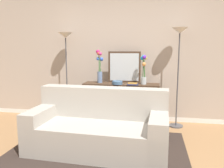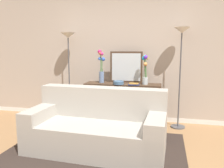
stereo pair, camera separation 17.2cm
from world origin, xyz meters
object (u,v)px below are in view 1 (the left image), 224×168
object	(u,v)px
couch	(99,129)
book_stack	(133,84)
vase_tall_flowers	(100,68)
fruit_bowl	(117,83)
wall_mirror	(124,67)
book_row_under_console	(101,120)
floor_lamp_right	(179,50)
console_table	(121,96)
floor_lamp_left	(66,52)
vase_short_flowers	(144,69)

from	to	relation	value
couch	book_stack	world-z (taller)	couch
vase_tall_flowers	fruit_bowl	distance (m)	0.47
couch	vase_tall_flowers	distance (m)	1.47
wall_mirror	book_row_under_console	size ratio (longest dim) A/B	1.58
floor_lamp_right	book_row_under_console	world-z (taller)	floor_lamp_right
console_table	floor_lamp_left	world-z (taller)	floor_lamp_left
fruit_bowl	book_row_under_console	world-z (taller)	fruit_bowl
vase_tall_flowers	fruit_bowl	size ratio (longest dim) A/B	3.25
couch	book_stack	size ratio (longest dim) A/B	9.51
vase_tall_flowers	fruit_bowl	xyz separation A→B (m)	(0.37, -0.14, -0.26)
fruit_bowl	book_stack	distance (m)	0.29
book_row_under_console	floor_lamp_left	bearing A→B (deg)	174.22
wall_mirror	vase_short_flowers	size ratio (longest dim) A/B	1.16
wall_mirror	book_stack	xyz separation A→B (m)	(0.19, -0.28, -0.28)
wall_mirror	fruit_bowl	size ratio (longest dim) A/B	3.22
wall_mirror	fruit_bowl	bearing A→B (deg)	-109.02
couch	book_row_under_console	distance (m)	1.24
floor_lamp_right	fruit_bowl	size ratio (longest dim) A/B	9.37
floor_lamp_right	book_stack	world-z (taller)	floor_lamp_right
fruit_bowl	book_stack	world-z (taller)	fruit_bowl
fruit_bowl	vase_short_flowers	bearing A→B (deg)	11.27
vase_tall_flowers	book_row_under_console	distance (m)	1.04
wall_mirror	book_stack	bearing A→B (deg)	-54.92
couch	vase_short_flowers	xyz separation A→B (m)	(0.57, 1.16, 0.77)
floor_lamp_left	vase_tall_flowers	world-z (taller)	floor_lamp_left
wall_mirror	vase_tall_flowers	world-z (taller)	vase_tall_flowers
vase_short_flowers	book_stack	distance (m)	0.34
couch	floor_lamp_left	bearing A→B (deg)	127.63
couch	fruit_bowl	distance (m)	1.19
vase_short_flowers	fruit_bowl	bearing A→B (deg)	-168.73
vase_tall_flowers	vase_short_flowers	xyz separation A→B (m)	(0.84, -0.05, -0.02)
floor_lamp_left	vase_tall_flowers	distance (m)	0.75
wall_mirror	fruit_bowl	world-z (taller)	wall_mirror
vase_tall_flowers	book_row_under_console	bearing A→B (deg)	-40.28
wall_mirror	book_row_under_console	xyz separation A→B (m)	(-0.43, -0.15, -1.05)
book_row_under_console	book_stack	bearing A→B (deg)	-10.98
fruit_bowl	couch	bearing A→B (deg)	-94.82
couch	console_table	size ratio (longest dim) A/B	1.37
book_stack	book_row_under_console	size ratio (longest dim) A/B	0.52
floor_lamp_left	book_row_under_console	bearing A→B (deg)	-5.78
floor_lamp_right	vase_tall_flowers	world-z (taller)	floor_lamp_right
floor_lamp_left	wall_mirror	world-z (taller)	floor_lamp_left
fruit_bowl	book_stack	xyz separation A→B (m)	(0.29, -0.00, -0.02)
book_row_under_console	wall_mirror	bearing A→B (deg)	19.65
couch	vase_short_flowers	size ratio (longest dim) A/B	3.62
fruit_bowl	floor_lamp_right	bearing A→B (deg)	9.80
floor_lamp_right	floor_lamp_left	bearing A→B (deg)	180.00
wall_mirror	book_row_under_console	bearing A→B (deg)	-160.35
floor_lamp_right	fruit_bowl	world-z (taller)	floor_lamp_right
floor_lamp_left	vase_short_flowers	bearing A→B (deg)	-3.53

